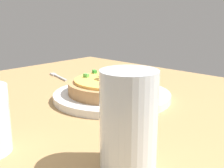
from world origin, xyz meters
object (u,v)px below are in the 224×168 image
plate (112,96)px  fork (57,76)px  pizza (112,86)px  cup_near (129,124)px

plate → fork: 28.18cm
pizza → cup_near: (-21.70, 20.27, 2.72)cm
pizza → fork: (27.66, -5.30, -2.96)cm
fork → plate: bearing=-176.1°
plate → fork: (27.67, -5.27, -0.54)cm
cup_near → fork: cup_near is taller
pizza → cup_near: size_ratio=1.55×
plate → cup_near: (-21.68, 20.30, 5.15)cm
cup_near → fork: 55.87cm
pizza → fork: 28.31cm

